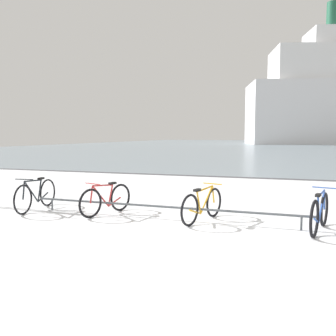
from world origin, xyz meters
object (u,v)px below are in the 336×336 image
bicycle_0 (36,195)px  bicycle_1 (106,199)px  bicycle_3 (320,213)px  bicycle_2 (203,205)px

bicycle_0 → bicycle_1: bicycle_0 is taller
bicycle_3 → bicycle_1: bearing=178.8°
bicycle_2 → bicycle_0: bearing=-178.1°
bicycle_3 → bicycle_2: bearing=176.9°
bicycle_1 → bicycle_3: bicycle_3 is taller
bicycle_1 → bicycle_2: same height
bicycle_1 → bicycle_3: bearing=-1.2°
bicycle_0 → bicycle_2: bicycle_0 is taller
bicycle_0 → bicycle_1: size_ratio=1.13×
bicycle_0 → bicycle_2: size_ratio=1.08×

